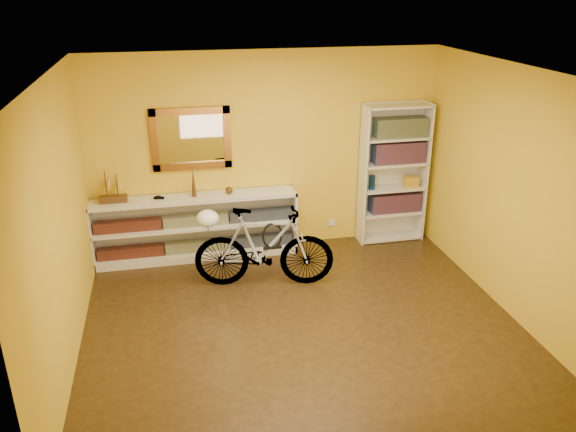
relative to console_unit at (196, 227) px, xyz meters
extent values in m
cube|color=black|center=(0.97, -1.81, -0.43)|extent=(4.50, 4.00, 0.01)
cube|color=silver|center=(0.97, -1.81, 2.18)|extent=(4.50, 4.00, 0.01)
cube|color=gold|center=(0.97, 0.19, 0.88)|extent=(4.50, 0.01, 2.60)
cube|color=gold|center=(-1.29, -1.81, 0.88)|extent=(0.01, 4.00, 2.60)
cube|color=gold|center=(3.22, -1.81, 0.88)|extent=(0.01, 4.00, 2.60)
cube|color=brown|center=(0.02, 0.15, 1.12)|extent=(0.98, 0.06, 0.78)
cube|color=silver|center=(1.87, 0.17, -0.17)|extent=(0.09, 0.02, 0.09)
cube|color=black|center=(0.00, -0.02, -0.26)|extent=(2.50, 0.13, 0.14)
cube|color=#1C577E|center=(0.00, -0.02, 0.11)|extent=(2.50, 0.13, 0.14)
imported|color=black|center=(-0.43, 0.00, 0.43)|extent=(0.00, 0.00, 0.00)
cone|color=#53381C|center=(0.00, 0.00, 0.61)|extent=(0.06, 0.06, 0.37)
sphere|color=#53381C|center=(0.44, 0.00, 0.47)|extent=(0.09, 0.09, 0.09)
cube|color=maroon|center=(2.71, 0.03, 0.12)|extent=(0.70, 0.22, 0.26)
cube|color=maroon|center=(2.71, 0.03, 0.83)|extent=(0.70, 0.22, 0.28)
cube|color=#1A555D|center=(2.71, 0.03, 1.16)|extent=(0.70, 0.22, 0.25)
cylinder|color=navy|center=(2.36, 0.01, 0.44)|extent=(0.09, 0.09, 0.19)
cube|color=maroon|center=(2.46, 0.06, 1.14)|extent=(0.17, 0.17, 0.19)
cube|color=gold|center=(2.91, -0.01, 0.41)|extent=(0.19, 0.14, 0.15)
imported|color=silver|center=(0.73, -0.90, 0.06)|extent=(0.72, 1.71, 0.98)
ellipsoid|color=white|center=(0.10, -0.79, 0.44)|extent=(0.26, 0.25, 0.20)
torus|color=black|center=(0.82, -0.92, 0.21)|extent=(0.24, 0.03, 0.24)
camera|label=1|loc=(-0.26, -6.80, 2.94)|focal=35.56mm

